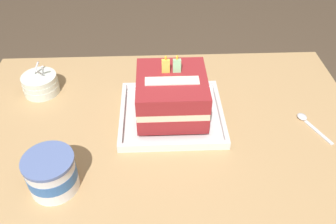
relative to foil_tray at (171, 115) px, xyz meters
name	(u,v)px	position (x,y,z in m)	size (l,w,h in m)	color
dining_table	(165,148)	(-0.02, -0.03, -0.11)	(1.14, 0.73, 0.71)	tan
foil_tray	(171,115)	(0.00, 0.00, 0.00)	(0.30, 0.28, 0.02)	silver
birthday_cake	(172,95)	(0.00, 0.00, 0.07)	(0.19, 0.20, 0.17)	maroon
bowl_stack	(41,84)	(-0.40, 0.14, 0.02)	(0.11, 0.11, 0.10)	silver
ice_cream_tub	(52,173)	(-0.29, -0.24, 0.04)	(0.12, 0.12, 0.10)	white
serving_spoon_near_tray	(306,120)	(0.38, -0.04, 0.00)	(0.07, 0.13, 0.01)	silver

